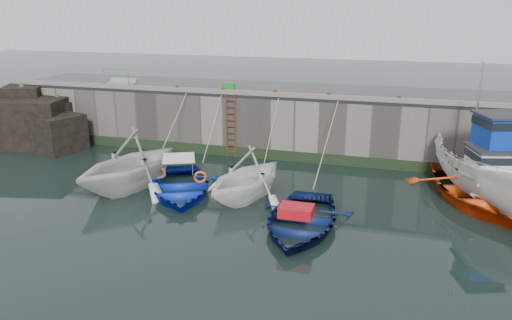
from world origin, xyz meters
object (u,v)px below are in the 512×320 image
(boat_near_blue, at_px, (180,192))
(boat_far_orange, at_px, (480,189))
(boat_near_white, at_px, (132,188))
(boat_far_white, at_px, (485,171))
(bollard_c, at_px, (275,93))
(ladder, at_px, (231,126))
(bollard_e, at_px, (399,99))
(fish_crate, at_px, (228,86))
(bollard_b, at_px, (223,90))
(bollard_d, at_px, (329,96))
(boat_near_navy, at_px, (300,227))
(boat_near_blacktrim, at_px, (247,197))
(bollard_a, at_px, (177,88))

(boat_near_blue, bearing_deg, boat_far_orange, -12.25)
(boat_near_white, xyz_separation_m, boat_far_orange, (13.92, 2.59, 0.45))
(boat_far_white, bearing_deg, bollard_c, 142.79)
(ladder, bearing_deg, boat_far_white, -12.70)
(boat_near_blue, distance_m, bollard_e, 10.69)
(boat_far_white, relative_size, fish_crate, 11.08)
(boat_far_white, xyz_separation_m, bollard_e, (-3.51, 2.93, 2.20))
(boat_far_orange, xyz_separation_m, bollard_e, (-3.36, 3.27, 2.85))
(boat_far_white, bearing_deg, boat_near_blue, 173.81)
(bollard_b, height_order, bollard_d, same)
(boat_near_navy, bearing_deg, boat_far_orange, 34.94)
(boat_near_blacktrim, height_order, bollard_a, bollard_a)
(bollard_c, bearing_deg, fish_crate, 153.64)
(boat_far_white, distance_m, boat_far_orange, 0.75)
(boat_far_white, height_order, bollard_e, boat_far_white)
(boat_near_navy, xyz_separation_m, bollard_c, (-2.88, 7.73, 3.30))
(boat_far_white, relative_size, bollard_b, 25.73)
(boat_far_orange, bearing_deg, boat_near_navy, -160.01)
(boat_near_white, xyz_separation_m, bollard_b, (2.06, 5.87, 3.30))
(bollard_d, bearing_deg, bollard_c, 180.00)
(bollard_b, bearing_deg, ladder, -33.86)
(ladder, bearing_deg, fish_crate, 112.00)
(boat_near_blue, bearing_deg, boat_near_blacktrim, -19.76)
(fish_crate, relative_size, bollard_a, 2.32)
(boat_far_white, distance_m, bollard_d, 7.65)
(ladder, relative_size, fish_crate, 4.92)
(bollard_a, relative_size, bollard_b, 1.00)
(bollard_a, bearing_deg, boat_near_white, -85.72)
(fish_crate, relative_size, bollard_b, 2.32)
(boat_far_orange, relative_size, bollard_c, 27.73)
(ladder, relative_size, boat_near_navy, 0.63)
(bollard_d, bearing_deg, boat_far_orange, -26.51)
(bollard_c, bearing_deg, bollard_a, 180.00)
(boat_near_white, xyz_separation_m, boat_near_blacktrim, (5.01, 0.30, 0.00))
(boat_near_white, xyz_separation_m, bollard_e, (10.56, 5.87, 3.30))
(ladder, xyz_separation_m, boat_far_white, (11.51, -2.59, -0.50))
(boat_near_navy, distance_m, bollard_e, 8.90)
(bollard_b, bearing_deg, boat_near_blue, -88.63)
(bollard_a, height_order, bollard_c, same)
(bollard_b, bearing_deg, bollard_d, 0.00)
(fish_crate, xyz_separation_m, bollard_a, (-2.28, -1.45, -0.02))
(boat_near_navy, relative_size, bollard_e, 18.15)
(boat_near_white, distance_m, bollard_a, 6.74)
(boat_near_blacktrim, height_order, fish_crate, fish_crate)
(fish_crate, height_order, bollard_b, fish_crate)
(bollard_b, relative_size, bollard_d, 1.00)
(boat_far_orange, bearing_deg, bollard_a, 151.79)
(ladder, height_order, boat_near_white, ladder)
(boat_near_navy, xyz_separation_m, fish_crate, (-5.80, 9.18, 3.32))
(boat_far_white, xyz_separation_m, bollard_a, (-14.51, 2.93, 2.20))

